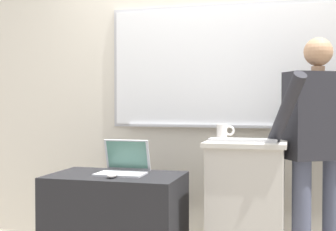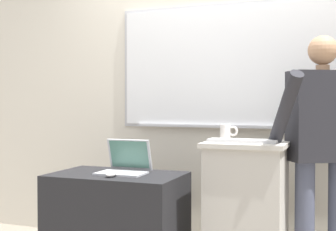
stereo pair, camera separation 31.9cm
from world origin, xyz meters
The scene contains 8 objects.
back_wall centered at (0.02, 1.15, 1.43)m, with size 6.40×0.17×2.86m.
lectern_podium centered at (0.38, 0.50, 0.47)m, with size 0.54×0.53×0.93m.
side_desk centered at (-0.49, 0.30, 0.35)m, with size 0.91×0.57×0.70m.
person_presenter centered at (0.85, 0.67, 0.95)m, with size 0.60×0.71×1.64m.
laptop centered at (-0.45, 0.37, 0.77)m, with size 0.33×0.28×0.23m.
wireless_keyboard centered at (0.37, 0.44, 0.94)m, with size 0.45×0.14×0.02m.
computer_mouse_by_laptop centered at (-0.46, 0.15, 0.71)m, with size 0.06×0.10×0.03m.
coffee_mug centered at (0.19, 0.70, 0.98)m, with size 0.13×0.08×0.10m.
Camera 1 is at (0.70, -2.70, 1.19)m, focal length 50.00 mm.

